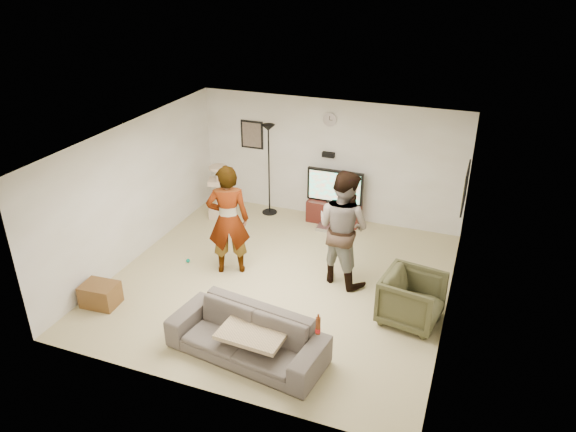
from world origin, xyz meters
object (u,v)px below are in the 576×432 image
(beer_bottle, at_px, (318,326))
(cat_tree, at_px, (217,191))
(tv, at_px, (335,186))
(floor_lamp, at_px, (269,170))
(sofa, at_px, (247,336))
(tv_stand, at_px, (334,212))
(person_right, at_px, (343,228))
(person_left, at_px, (228,220))
(armchair, at_px, (412,299))
(side_table, at_px, (100,295))

(beer_bottle, bearing_deg, cat_tree, 132.05)
(tv, distance_m, beer_bottle, 4.56)
(floor_lamp, bearing_deg, cat_tree, -149.87)
(sofa, bearing_deg, tv, 98.71)
(tv_stand, height_order, tv, tv)
(tv_stand, bearing_deg, person_right, -70.51)
(tv, distance_m, cat_tree, 2.45)
(tv_stand, xyz_separation_m, floor_lamp, (-1.41, -0.08, 0.75))
(tv, bearing_deg, person_left, -114.89)
(tv, height_order, armchair, tv)
(cat_tree, relative_size, person_left, 0.59)
(person_right, bearing_deg, side_table, 53.75)
(cat_tree, bearing_deg, person_left, -57.15)
(cat_tree, relative_size, beer_bottle, 4.66)
(cat_tree, xyz_separation_m, armchair, (4.40, -2.22, -0.19))
(floor_lamp, xyz_separation_m, person_left, (0.26, -2.42, 0.01))
(tv_stand, bearing_deg, tv, 0.00)
(tv, xyz_separation_m, floor_lamp, (-1.41, -0.08, 0.18))
(armchair, bearing_deg, side_table, 114.83)
(sofa, xyz_separation_m, side_table, (-2.68, 0.27, -0.14))
(tv, relative_size, armchair, 1.33)
(floor_lamp, relative_size, person_right, 0.98)
(floor_lamp, bearing_deg, tv, 3.04)
(person_right, height_order, sofa, person_right)
(tv, height_order, sofa, tv)
(sofa, height_order, side_table, sofa)
(cat_tree, bearing_deg, beer_bottle, -47.95)
(armchair, height_order, side_table, armchair)
(person_left, relative_size, beer_bottle, 7.86)
(floor_lamp, distance_m, sofa, 4.65)
(side_table, bearing_deg, floor_lamp, 73.60)
(person_left, bearing_deg, side_table, 23.96)
(person_right, xyz_separation_m, side_table, (-3.36, -2.07, -0.81))
(person_left, distance_m, sofa, 2.38)
(tv, bearing_deg, cat_tree, -165.19)
(tv_stand, height_order, person_left, person_left)
(tv, bearing_deg, beer_bottle, -76.38)
(floor_lamp, xyz_separation_m, person_right, (2.16, -2.02, 0.02))
(beer_bottle, bearing_deg, tv, 103.62)
(armchair, bearing_deg, person_left, 92.74)
(person_right, bearing_deg, sofa, 95.86)
(floor_lamp, distance_m, cat_tree, 1.16)
(cat_tree, relative_size, person_right, 0.59)
(floor_lamp, relative_size, side_table, 3.53)
(person_left, bearing_deg, floor_lamp, -108.73)
(side_table, bearing_deg, armchair, 15.77)
(tv_stand, relative_size, person_right, 0.55)
(tv, bearing_deg, side_table, -122.17)
(person_left, bearing_deg, beer_bottle, 114.10)
(armchair, bearing_deg, tv_stand, 44.74)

